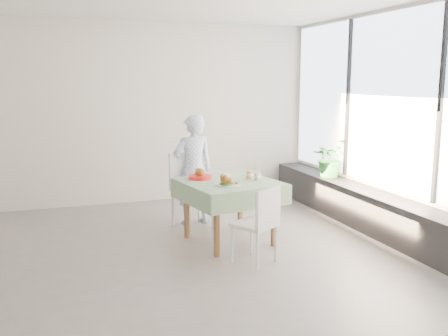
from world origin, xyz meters
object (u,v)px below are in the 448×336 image
object	(u,v)px
chair_near	(255,239)
diner	(193,169)
chair_far	(192,204)
potted_plant	(330,158)
main_dish	(228,182)
cafe_table	(229,204)
juice_cup_orange	(250,174)

from	to	relation	value
chair_near	diner	xyz separation A→B (m)	(-0.23, 1.64, 0.49)
chair_far	potted_plant	size ratio (longest dim) A/B	1.69
chair_near	main_dish	xyz separation A→B (m)	(-0.14, 0.51, 0.54)
cafe_table	potted_plant	size ratio (longest dim) A/B	2.11
cafe_table	potted_plant	distance (m)	2.12
chair_far	main_dish	xyz separation A→B (m)	(0.15, -1.00, 0.49)
chair_near	juice_cup_orange	bearing A→B (deg)	72.68
diner	potted_plant	xyz separation A→B (m)	(2.08, 0.01, 0.05)
diner	chair_far	bearing A→B (deg)	62.39
potted_plant	diner	bearing A→B (deg)	-179.65
chair_far	diner	xyz separation A→B (m)	(0.06, 0.14, 0.44)
cafe_table	main_dish	distance (m)	0.41
chair_far	main_dish	size ratio (longest dim) A/B	3.42
juice_cup_orange	diner	bearing A→B (deg)	120.61
potted_plant	chair_far	bearing A→B (deg)	-176.04
potted_plant	main_dish	bearing A→B (deg)	-150.08
diner	potted_plant	size ratio (longest dim) A/B	2.57
chair_far	juice_cup_orange	world-z (taller)	juice_cup_orange
chair_far	diner	size ratio (longest dim) A/B	0.66
cafe_table	juice_cup_orange	distance (m)	0.45
main_dish	potted_plant	bearing A→B (deg)	29.92
cafe_table	main_dish	size ratio (longest dim) A/B	4.27
diner	potted_plant	world-z (taller)	diner
main_dish	potted_plant	distance (m)	2.29
cafe_table	chair_far	distance (m)	0.82
main_dish	juice_cup_orange	distance (m)	0.50
cafe_table	diner	distance (m)	0.96
diner	juice_cup_orange	xyz separation A→B (m)	(0.48, -0.81, 0.06)
chair_near	juice_cup_orange	world-z (taller)	juice_cup_orange
diner	juice_cup_orange	size ratio (longest dim) A/B	6.07
cafe_table	chair_far	xyz separation A→B (m)	(-0.25, 0.77, -0.16)
cafe_table	chair_near	bearing A→B (deg)	-87.46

